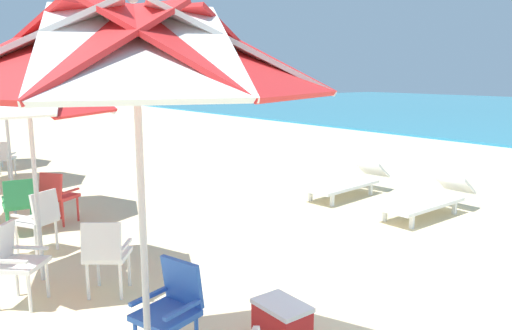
% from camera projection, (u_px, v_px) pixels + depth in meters
% --- Properties ---
extents(ground_plane, '(80.00, 80.00, 0.00)m').
position_uv_depth(ground_plane, '(409.00, 294.00, 5.43)').
color(ground_plane, beige).
extents(beach_umbrella_0, '(2.59, 2.59, 2.92)m').
position_uv_depth(beach_umbrella_0, '(135.00, 55.00, 3.17)').
color(beach_umbrella_0, silver).
rests_on(beach_umbrella_0, ground).
extents(plastic_chair_1, '(0.54, 0.57, 0.87)m').
position_uv_depth(plastic_chair_1, '(171.00, 306.00, 4.08)').
color(plastic_chair_1, blue).
rests_on(plastic_chair_1, ground).
extents(beach_umbrella_1, '(2.05, 2.05, 2.55)m').
position_uv_depth(beach_umbrella_1, '(28.00, 93.00, 5.41)').
color(beach_umbrella_1, silver).
rests_on(beach_umbrella_1, ground).
extents(plastic_chair_2, '(0.62, 0.60, 0.87)m').
position_uv_depth(plastic_chair_2, '(39.00, 217.00, 6.61)').
color(plastic_chair_2, white).
rests_on(plastic_chair_2, ground).
extents(plastic_chair_3, '(0.63, 0.63, 0.87)m').
position_uv_depth(plastic_chair_3, '(106.00, 252.00, 5.32)').
color(plastic_chair_3, white).
rests_on(plastic_chair_3, ground).
extents(plastic_chair_4, '(0.63, 0.63, 0.87)m').
position_uv_depth(plastic_chair_4, '(14.00, 259.00, 5.12)').
color(plastic_chair_4, white).
rests_on(plastic_chair_4, ground).
extents(beach_umbrella_2, '(2.48, 2.48, 2.69)m').
position_uv_depth(beach_umbrella_2, '(3.00, 77.00, 7.99)').
color(beach_umbrella_2, silver).
rests_on(beach_umbrella_2, ground).
extents(plastic_chair_6, '(0.61, 0.62, 0.87)m').
position_uv_depth(plastic_chair_6, '(57.00, 194.00, 7.88)').
color(plastic_chair_6, red).
rests_on(plastic_chair_6, ground).
extents(plastic_chair_7, '(0.52, 0.49, 0.87)m').
position_uv_depth(plastic_chair_7, '(19.00, 202.00, 7.38)').
color(plastic_chair_7, '#2D8C4C').
rests_on(plastic_chair_7, ground).
extents(plastic_chair_9, '(0.63, 0.62, 0.87)m').
position_uv_depth(plastic_chair_9, '(2.00, 157.00, 11.47)').
color(plastic_chair_9, white).
rests_on(plastic_chair_9, ground).
extents(sun_lounger_1, '(0.68, 2.16, 0.62)m').
position_uv_depth(sun_lounger_1, '(428.00, 200.00, 8.41)').
color(sun_lounger_1, white).
rests_on(sun_lounger_1, ground).
extents(sun_lounger_2, '(0.86, 2.20, 0.62)m').
position_uv_depth(sun_lounger_2, '(348.00, 182.00, 9.77)').
color(sun_lounger_2, white).
rests_on(sun_lounger_2, ground).
extents(cooler_box, '(0.50, 0.34, 0.40)m').
position_uv_depth(cooler_box, '(282.00, 324.00, 4.38)').
color(cooler_box, red).
rests_on(cooler_box, ground).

